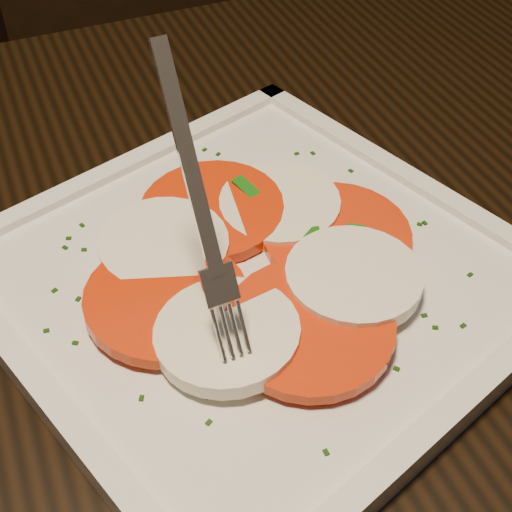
# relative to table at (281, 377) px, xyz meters

# --- Properties ---
(ground) EXTENTS (6.00, 6.00, 0.00)m
(ground) POSITION_rel_table_xyz_m (-0.03, 0.25, -0.65)
(ground) COLOR black
(ground) RESTS_ON ground
(table) EXTENTS (1.26, 0.89, 0.75)m
(table) POSITION_rel_table_xyz_m (0.00, 0.00, 0.00)
(table) COLOR black
(table) RESTS_ON ground
(chair) EXTENTS (0.47, 0.47, 0.93)m
(chair) POSITION_rel_table_xyz_m (0.17, 0.74, -0.12)
(chair) COLOR black
(chair) RESTS_ON ground
(plate) EXTENTS (0.37, 0.37, 0.01)m
(plate) POSITION_rel_table_xyz_m (-0.02, 0.01, 0.11)
(plate) COLOR white
(plate) RESTS_ON table
(caprese_salad) EXTENTS (0.26, 0.26, 0.02)m
(caprese_salad) POSITION_rel_table_xyz_m (-0.02, 0.01, 0.12)
(caprese_salad) COLOR red
(caprese_salad) RESTS_ON plate
(fork) EXTENTS (0.04, 0.09, 0.14)m
(fork) POSITION_rel_table_xyz_m (-0.06, -0.01, 0.20)
(fork) COLOR white
(fork) RESTS_ON caprese_salad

